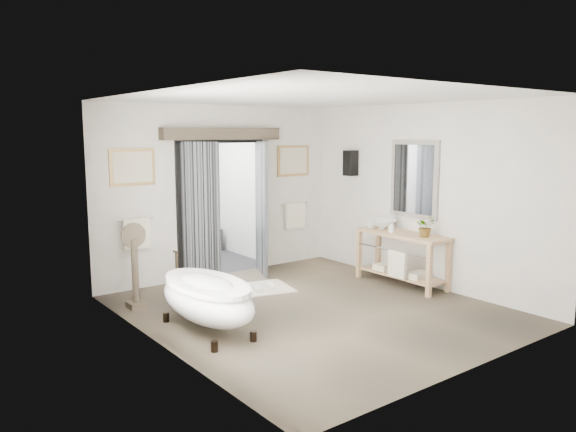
# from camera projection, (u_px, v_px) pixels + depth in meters

# --- Properties ---
(ground_plane) EXTENTS (5.00, 5.00, 0.00)m
(ground_plane) POSITION_uv_depth(u_px,v_px,m) (314.00, 310.00, 7.80)
(ground_plane) COLOR brown
(room_shell) EXTENTS (4.52, 5.02, 2.91)m
(room_shell) POSITION_uv_depth(u_px,v_px,m) (319.00, 177.00, 7.40)
(room_shell) COLOR silver
(room_shell) RESTS_ON ground_plane
(shower_room) EXTENTS (2.22, 2.01, 2.51)m
(shower_room) POSITION_uv_depth(u_px,v_px,m) (181.00, 213.00, 10.81)
(shower_room) COLOR #242428
(shower_room) RESTS_ON ground_plane
(back_wall_dressing) EXTENTS (3.82, 0.78, 2.52)m
(back_wall_dressing) POSITION_uv_depth(u_px,v_px,m) (226.00, 185.00, 9.39)
(back_wall_dressing) COLOR black
(back_wall_dressing) RESTS_ON ground_plane
(clawfoot_tub) EXTENTS (0.80, 1.79, 0.87)m
(clawfoot_tub) POSITION_uv_depth(u_px,v_px,m) (207.00, 298.00, 6.91)
(clawfoot_tub) COLOR black
(clawfoot_tub) RESTS_ON ground_plane
(vanity) EXTENTS (0.57, 1.60, 0.85)m
(vanity) POSITION_uv_depth(u_px,v_px,m) (401.00, 254.00, 9.01)
(vanity) COLOR tan
(vanity) RESTS_ON ground_plane
(pedestal_mirror) EXTENTS (0.36, 0.23, 1.21)m
(pedestal_mirror) POSITION_uv_depth(u_px,v_px,m) (135.00, 272.00, 7.82)
(pedestal_mirror) COLOR #4E4133
(pedestal_mirror) RESTS_ON ground_plane
(rug) EXTENTS (1.35, 1.05, 0.01)m
(rug) POSITION_uv_depth(u_px,v_px,m) (252.00, 289.00, 8.79)
(rug) COLOR beige
(rug) RESTS_ON ground_plane
(slippers) EXTENTS (0.44, 0.28, 0.05)m
(slippers) POSITION_uv_depth(u_px,v_px,m) (264.00, 287.00, 8.79)
(slippers) COLOR silver
(slippers) RESTS_ON rug
(basin) EXTENTS (0.54, 0.54, 0.16)m
(basin) POSITION_uv_depth(u_px,v_px,m) (382.00, 224.00, 9.31)
(basin) COLOR white
(basin) RESTS_ON vanity
(plant) EXTENTS (0.33, 0.29, 0.33)m
(plant) POSITION_uv_depth(u_px,v_px,m) (425.00, 226.00, 8.59)
(plant) COLOR gray
(plant) RESTS_ON vanity
(soap_bottle_a) EXTENTS (0.10, 0.10, 0.18)m
(soap_bottle_a) POSITION_uv_depth(u_px,v_px,m) (392.00, 227.00, 9.00)
(soap_bottle_a) COLOR gray
(soap_bottle_a) RESTS_ON vanity
(soap_bottle_b) EXTENTS (0.18, 0.18, 0.19)m
(soap_bottle_b) POSITION_uv_depth(u_px,v_px,m) (372.00, 223.00, 9.41)
(soap_bottle_b) COLOR gray
(soap_bottle_b) RESTS_ON vanity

